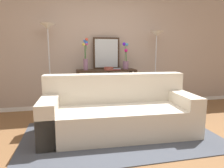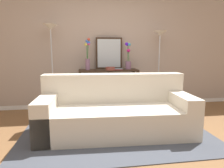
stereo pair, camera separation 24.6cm
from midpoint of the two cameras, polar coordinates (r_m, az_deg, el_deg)
The scene contains 13 objects.
ground_plane at distance 2.75m, azimuth 2.43°, elevation -17.72°, with size 16.00×16.00×0.02m, color brown.
back_wall at distance 4.50m, azimuth -4.50°, elevation 13.21°, with size 12.00×0.15×3.10m.
area_rug at distance 3.06m, azimuth 0.11°, elevation -14.47°, with size 2.82×1.63×0.01m.
couch at distance 3.10m, azimuth -0.50°, elevation -8.11°, with size 2.29×1.03×0.88m.
console_table at distance 4.24m, azimuth -3.27°, elevation 0.48°, with size 1.23×0.39×0.86m.
floor_lamp_left at distance 4.12m, azimuth -19.34°, elevation 10.77°, with size 0.28×0.28×1.76m.
floor_lamp_right at distance 4.46m, azimuth 10.93°, elevation 10.03°, with size 0.28×0.28×1.66m.
wall_mirror at distance 4.35m, azimuth -3.24°, elevation 8.72°, with size 0.57×0.02×0.67m.
vase_tall_flowers at distance 4.12m, azimuth -9.23°, elevation 8.03°, with size 0.12×0.11×0.64m.
vase_short_flowers at distance 4.31m, azimuth 2.27°, elevation 6.98°, with size 0.13×0.13×0.57m.
fruit_bowl at distance 4.08m, azimuth -2.70°, elevation 4.42°, with size 0.19×0.19×0.06m.
book_stack at distance 4.12m, azimuth -0.48°, elevation 4.27°, with size 0.19×0.13×0.03m.
book_row_under_console at distance 4.32m, azimuth -6.81°, elevation -6.67°, with size 0.46×0.18×0.12m.
Camera 1 is at (-0.76, -2.34, 1.24)m, focal length 32.10 mm.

